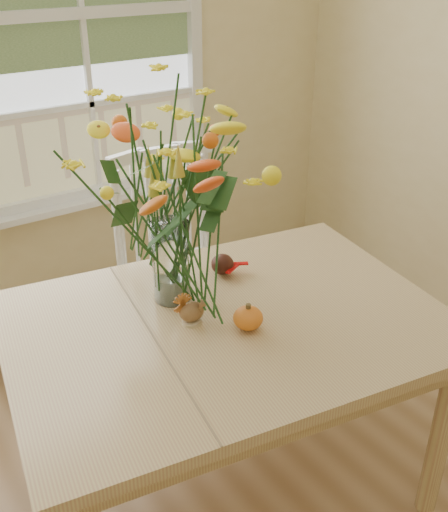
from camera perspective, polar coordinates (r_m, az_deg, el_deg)
dining_table at (r=2.00m, az=0.33°, el=-8.15°), size 1.54×1.22×0.75m
windsor_chair at (r=2.68m, az=-4.73°, el=-0.16°), size 0.51×0.49×1.03m
flower_vase at (r=1.87m, az=-5.41°, el=7.05°), size 0.59×0.59×0.70m
pumpkin at (r=1.88m, az=2.30°, el=-6.02°), size 0.09×0.09×0.07m
turkey_figurine at (r=1.91m, az=-3.10°, el=-5.33°), size 0.09×0.07×0.10m
dark_gourd at (r=2.18m, az=-0.15°, el=-0.88°), size 0.13×0.08×0.07m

